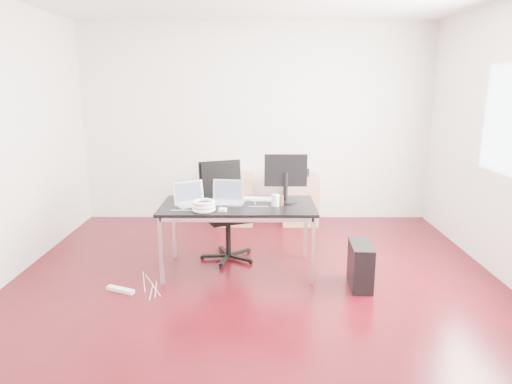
{
  "coord_description": "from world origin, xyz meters",
  "views": [
    {
      "loc": [
        0.02,
        -4.1,
        1.95
      ],
      "look_at": [
        0.0,
        0.55,
        0.85
      ],
      "focal_mm": 32.0,
      "sensor_mm": 36.0,
      "label": 1
    }
  ],
  "objects_px": {
    "filing_cabinet_left": "(235,199)",
    "filing_cabinet_right": "(300,199)",
    "desk": "(238,209)",
    "office_chair": "(225,206)",
    "pc_tower": "(360,265)"
  },
  "relations": [
    {
      "from": "filing_cabinet_left",
      "to": "filing_cabinet_right",
      "type": "relative_size",
      "value": 1.0
    },
    {
      "from": "desk",
      "to": "office_chair",
      "type": "xyz_separation_m",
      "value": [
        -0.16,
        0.4,
        -0.07
      ]
    },
    {
      "from": "filing_cabinet_right",
      "to": "office_chair",
      "type": "bearing_deg",
      "value": -125.98
    },
    {
      "from": "filing_cabinet_left",
      "to": "pc_tower",
      "type": "height_order",
      "value": "filing_cabinet_left"
    },
    {
      "from": "filing_cabinet_right",
      "to": "pc_tower",
      "type": "xyz_separation_m",
      "value": [
        0.41,
        -2.14,
        -0.13
      ]
    },
    {
      "from": "office_chair",
      "to": "filing_cabinet_left",
      "type": "height_order",
      "value": "office_chair"
    },
    {
      "from": "office_chair",
      "to": "desk",
      "type": "bearing_deg",
      "value": -90.67
    },
    {
      "from": "desk",
      "to": "filing_cabinet_right",
      "type": "height_order",
      "value": "desk"
    },
    {
      "from": "desk",
      "to": "pc_tower",
      "type": "relative_size",
      "value": 3.56
    },
    {
      "from": "office_chair",
      "to": "pc_tower",
      "type": "height_order",
      "value": "office_chair"
    },
    {
      "from": "filing_cabinet_right",
      "to": "pc_tower",
      "type": "relative_size",
      "value": 1.56
    },
    {
      "from": "desk",
      "to": "pc_tower",
      "type": "distance_m",
      "value": 1.36
    },
    {
      "from": "office_chair",
      "to": "filing_cabinet_left",
      "type": "relative_size",
      "value": 1.54
    },
    {
      "from": "filing_cabinet_left",
      "to": "office_chair",
      "type": "bearing_deg",
      "value": -92.14
    },
    {
      "from": "desk",
      "to": "filing_cabinet_right",
      "type": "xyz_separation_m",
      "value": [
        0.81,
        1.74,
        -0.33
      ]
    }
  ]
}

